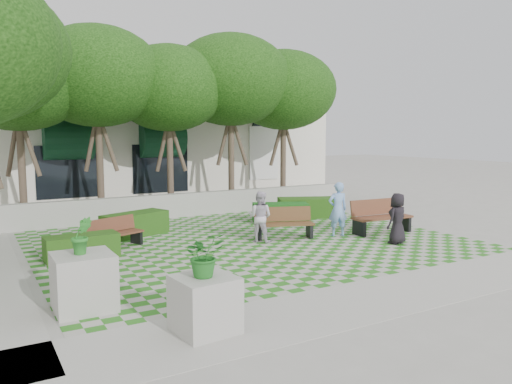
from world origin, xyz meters
TOP-DOWN VIEW (x-y plane):
  - ground at (0.00, 0.00)m, footprint 90.00×90.00m
  - lawn at (0.00, 1.00)m, footprint 12.00×12.00m
  - sidewalk_south at (0.00, -4.70)m, footprint 16.00×2.00m
  - retaining_wall at (0.00, 6.20)m, footprint 15.00×0.36m
  - bench_east at (4.29, 0.01)m, footprint 2.10×0.83m
  - bench_mid at (1.14, 0.90)m, footprint 1.89×1.18m
  - bench_west at (-3.71, 2.15)m, footprint 1.70×1.11m
  - hedge_east at (3.95, 3.57)m, footprint 2.33×1.67m
  - hedge_midright at (2.54, 3.25)m, footprint 2.12×1.54m
  - hedge_midleft at (-2.72, 3.51)m, footprint 2.25×1.53m
  - hedge_west at (-4.75, 1.34)m, footprint 1.82×0.78m
  - planter_front at (-3.98, -4.56)m, footprint 0.99×0.99m
  - planter_back at (-5.46, -2.51)m, footprint 1.04×1.04m
  - person_blue at (2.74, 0.29)m, footprint 0.71×0.58m
  - person_dark at (3.53, -1.44)m, footprint 0.81×0.62m
  - person_white at (0.23, 0.80)m, footprint 0.91×0.93m
  - tree_row at (-1.86, 5.95)m, footprint 17.70×13.40m
  - building at (0.93, 14.08)m, footprint 18.00×8.92m

SIDE VIEW (x-z plane):
  - ground at x=0.00m, z-range 0.00..0.00m
  - sidewalk_south at x=0.00m, z-range 0.00..0.01m
  - lawn at x=0.00m, z-range 0.01..0.01m
  - hedge_west at x=-4.75m, z-range 0.00..0.63m
  - hedge_midright at x=2.54m, z-range 0.00..0.69m
  - hedge_midleft at x=-2.72m, z-range 0.00..0.73m
  - hedge_east at x=3.95m, z-range 0.00..0.76m
  - bench_west at x=-3.71m, z-range -0.02..0.83m
  - retaining_wall at x=0.00m, z-range 0.00..0.90m
  - bench_mid at x=1.14m, z-range -0.02..0.93m
  - bench_east at x=4.29m, z-range -0.02..1.06m
  - planter_back at x=-5.46m, z-range -0.29..1.44m
  - planter_front at x=-3.98m, z-range -0.15..1.48m
  - person_dark at x=3.53m, z-range 0.00..1.49m
  - person_white at x=0.23m, z-range 0.00..1.51m
  - person_blue at x=2.74m, z-range 0.00..1.70m
  - building at x=0.93m, z-range -0.06..5.09m
  - tree_row at x=-1.86m, z-range 1.47..8.88m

